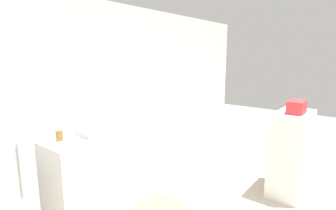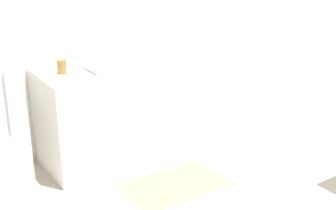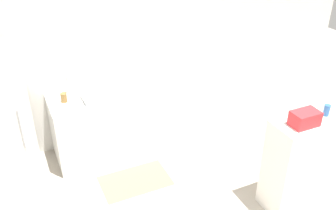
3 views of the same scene
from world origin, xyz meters
The scene contains 6 objects.
wall_back centered at (0.00, 3.37, 1.30)m, with size 8.00×0.06×2.60m, color white.
counter centered at (-0.12, 2.98, 0.45)m, with size 1.65×0.70×0.90m, color silver.
sink_basin centered at (-0.33, 2.91, 0.93)m, with size 0.39×0.30×0.06m, color #9EA3A8.
bottle_tall centered at (-0.62, 3.23, 1.03)m, with size 0.07×0.07×0.24m, color silver.
bottle_short centered at (-0.74, 3.01, 0.97)m, with size 0.08×0.08×0.12m, color olive.
kitchen_rug centered at (-0.12, 2.21, 0.00)m, with size 0.88×0.55×0.01m, color #937A5B.
Camera 2 is at (-2.11, -0.71, 2.07)m, focal length 50.00 mm.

